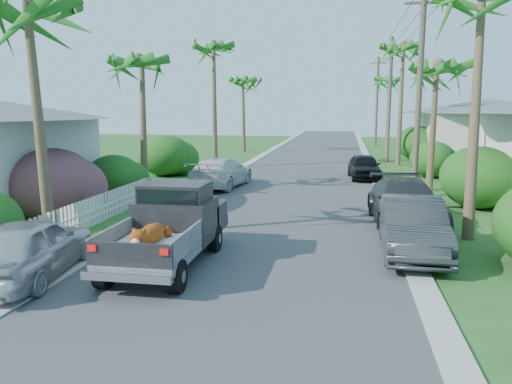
% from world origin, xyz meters
% --- Properties ---
extents(ground, '(120.00, 120.00, 0.00)m').
position_xyz_m(ground, '(0.00, 0.00, 0.00)').
color(ground, '#285520').
rests_on(ground, ground).
extents(road, '(8.00, 100.00, 0.02)m').
position_xyz_m(road, '(0.00, 25.00, 0.01)').
color(road, '#38383A').
rests_on(road, ground).
extents(curb_left, '(0.60, 100.00, 0.06)m').
position_xyz_m(curb_left, '(-4.30, 25.00, 0.03)').
color(curb_left, '#A5A39E').
rests_on(curb_left, ground).
extents(curb_right, '(0.60, 100.00, 0.06)m').
position_xyz_m(curb_right, '(4.30, 25.00, 0.03)').
color(curb_right, '#A5A39E').
rests_on(curb_right, ground).
extents(pickup_truck, '(1.98, 5.12, 2.06)m').
position_xyz_m(pickup_truck, '(-1.94, 2.09, 1.01)').
color(pickup_truck, black).
rests_on(pickup_truck, ground).
extents(parked_car_rn, '(1.70, 4.66, 1.53)m').
position_xyz_m(parked_car_rn, '(4.37, 3.85, 0.76)').
color(parked_car_rn, '#2B2E30').
rests_on(parked_car_rn, ground).
extents(parked_car_rm, '(2.47, 5.47, 1.56)m').
position_xyz_m(parked_car_rm, '(4.55, 7.21, 0.78)').
color(parked_car_rm, '#27292B').
rests_on(parked_car_rm, ground).
extents(parked_car_rf, '(1.97, 4.20, 1.39)m').
position_xyz_m(parked_car_rf, '(3.60, 18.62, 0.69)').
color(parked_car_rf, black).
rests_on(parked_car_rf, ground).
extents(parked_car_ln, '(2.29, 4.54, 1.48)m').
position_xyz_m(parked_car_ln, '(-4.83, 0.19, 0.74)').
color(parked_car_ln, '#B4B7BC').
rests_on(parked_car_ln, ground).
extents(parked_car_lf, '(2.62, 5.37, 1.50)m').
position_xyz_m(parked_car_lf, '(-3.69, 14.30, 0.75)').
color(parked_car_lf, silver).
rests_on(parked_car_lf, ground).
extents(palm_l_a, '(4.40, 4.40, 8.20)m').
position_xyz_m(palm_l_a, '(-6.20, 3.00, 6.93)').
color(palm_l_a, brown).
rests_on(palm_l_a, ground).
extents(palm_l_b, '(4.40, 4.40, 7.40)m').
position_xyz_m(palm_l_b, '(-6.80, 12.00, 6.15)').
color(palm_l_b, brown).
rests_on(palm_l_b, ground).
extents(palm_l_c, '(4.40, 4.40, 9.20)m').
position_xyz_m(palm_l_c, '(-6.00, 22.00, 7.91)').
color(palm_l_c, brown).
rests_on(palm_l_c, ground).
extents(palm_l_d, '(4.40, 4.40, 7.70)m').
position_xyz_m(palm_l_d, '(-6.50, 34.00, 6.44)').
color(palm_l_d, brown).
rests_on(palm_l_d, ground).
extents(palm_r_b, '(4.40, 4.40, 7.20)m').
position_xyz_m(palm_r_b, '(6.60, 15.00, 5.95)').
color(palm_r_b, brown).
rests_on(palm_r_b, ground).
extents(palm_r_c, '(4.40, 4.40, 9.40)m').
position_xyz_m(palm_r_c, '(6.20, 26.00, 8.11)').
color(palm_r_c, brown).
rests_on(palm_r_c, ground).
extents(palm_r_d, '(4.40, 4.40, 8.00)m').
position_xyz_m(palm_r_d, '(6.50, 40.00, 6.74)').
color(palm_r_d, brown).
rests_on(palm_r_d, ground).
extents(shrub_l_b, '(3.00, 3.30, 2.60)m').
position_xyz_m(shrub_l_b, '(-7.80, 6.00, 1.30)').
color(shrub_l_b, '#A3175D').
rests_on(shrub_l_b, ground).
extents(shrub_l_c, '(2.40, 2.64, 2.00)m').
position_xyz_m(shrub_l_c, '(-7.40, 10.00, 1.00)').
color(shrub_l_c, '#144614').
rests_on(shrub_l_c, ground).
extents(shrub_l_d, '(3.20, 3.52, 2.40)m').
position_xyz_m(shrub_l_d, '(-8.00, 18.00, 1.20)').
color(shrub_l_d, '#144614').
rests_on(shrub_l_d, ground).
extents(shrub_r_b, '(3.00, 3.30, 2.50)m').
position_xyz_m(shrub_r_b, '(7.80, 11.00, 1.25)').
color(shrub_r_b, '#144614').
rests_on(shrub_r_b, ground).
extents(shrub_r_c, '(2.60, 2.86, 2.10)m').
position_xyz_m(shrub_r_c, '(7.50, 20.00, 1.05)').
color(shrub_r_c, '#144614').
rests_on(shrub_r_c, ground).
extents(shrub_r_d, '(3.20, 3.52, 2.60)m').
position_xyz_m(shrub_r_d, '(8.00, 30.00, 1.30)').
color(shrub_r_d, '#144614').
rests_on(shrub_r_d, ground).
extents(picket_fence, '(0.10, 11.00, 1.00)m').
position_xyz_m(picket_fence, '(-6.00, 5.50, 0.50)').
color(picket_fence, white).
rests_on(picket_fence, ground).
extents(house_right_far, '(9.00, 8.00, 4.60)m').
position_xyz_m(house_right_far, '(13.00, 30.00, 2.12)').
color(house_right_far, silver).
rests_on(house_right_far, ground).
extents(utility_pole_b, '(1.60, 0.26, 9.00)m').
position_xyz_m(utility_pole_b, '(5.60, 13.00, 4.60)').
color(utility_pole_b, brown).
rests_on(utility_pole_b, ground).
extents(utility_pole_c, '(1.60, 0.26, 9.00)m').
position_xyz_m(utility_pole_c, '(5.60, 28.00, 4.60)').
color(utility_pole_c, brown).
rests_on(utility_pole_c, ground).
extents(utility_pole_d, '(1.60, 0.26, 9.00)m').
position_xyz_m(utility_pole_d, '(5.60, 43.00, 4.60)').
color(utility_pole_d, brown).
rests_on(utility_pole_d, ground).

